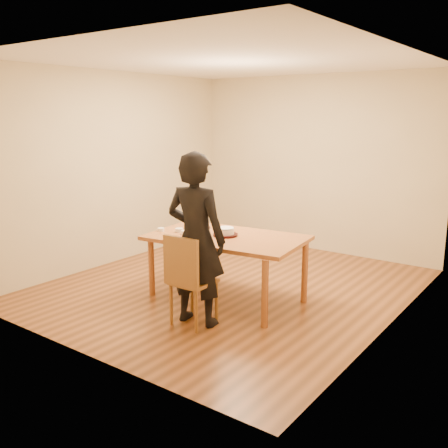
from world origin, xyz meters
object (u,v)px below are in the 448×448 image
Objects in this scene: cake_plate at (225,235)px; dining_table at (227,238)px; dining_chair at (194,282)px; cake at (225,231)px; person at (196,239)px.

dining_table is at bearing 1.22° from cake_plate.
dining_chair is 0.87m from cake.
cake is (0.00, 0.00, 0.04)m from cake_plate.
person is at bearing 89.20° from dining_chair.
dining_chair is at bearing -77.93° from cake.
cake is at bearing 174.36° from dining_table.
person is (0.00, 0.04, 0.43)m from dining_chair.
dining_chair is 0.85m from cake_plate.
dining_table is 8.82× the size of cake.
cake_plate reaches higher than dining_chair.
person is (0.17, -0.73, 0.12)m from cake_plate.
dining_table is at bearing 100.15° from dining_chair.
cake is 0.75m from person.
dining_chair is at bearing 81.74° from person.
cake is 0.11× the size of person.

